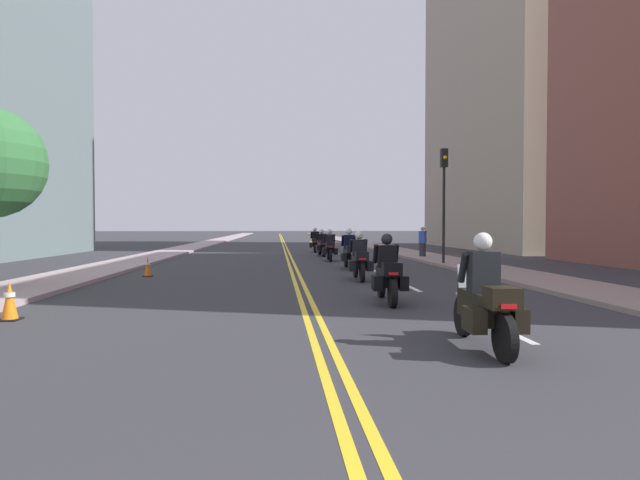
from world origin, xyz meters
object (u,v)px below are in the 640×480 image
(traffic_cone_2, at_px, (10,300))
(motorcycle_3, at_px, (349,252))
(motorcycle_4, at_px, (330,248))
(motorcycle_6, at_px, (315,242))
(motorcycle_2, at_px, (359,260))
(motorcycle_5, at_px, (322,245))
(traffic_light_near, at_px, (444,186))
(pedestrian_1, at_px, (423,242))
(traffic_cone_0, at_px, (148,266))
(motorcycle_1, at_px, (387,275))
(motorcycle_0, at_px, (485,302))

(traffic_cone_2, bearing_deg, motorcycle_3, 53.70)
(motorcycle_4, distance_m, motorcycle_6, 8.40)
(motorcycle_2, relative_size, motorcycle_5, 0.94)
(traffic_light_near, xyz_separation_m, pedestrian_1, (0.48, 4.87, -2.62))
(traffic_cone_0, relative_size, traffic_cone_2, 0.94)
(motorcycle_6, bearing_deg, traffic_cone_2, -104.81)
(motorcycle_3, height_order, motorcycle_6, same)
(motorcycle_6, distance_m, pedestrian_1, 8.73)
(pedestrian_1, bearing_deg, motorcycle_3, 104.33)
(motorcycle_4, relative_size, motorcycle_6, 0.99)
(motorcycle_3, bearing_deg, traffic_cone_0, -161.25)
(traffic_light_near, bearing_deg, motorcycle_6, 111.92)
(motorcycle_1, xyz_separation_m, motorcycle_2, (0.15, 4.83, 0.02))
(traffic_cone_2, bearing_deg, motorcycle_4, 63.97)
(traffic_light_near, bearing_deg, motorcycle_5, 122.15)
(traffic_cone_2, bearing_deg, traffic_light_near, 44.48)
(motorcycle_5, bearing_deg, traffic_cone_2, -114.42)
(motorcycle_3, height_order, traffic_cone_0, motorcycle_3)
(traffic_cone_0, bearing_deg, motorcycle_4, 45.99)
(motorcycle_6, relative_size, traffic_cone_0, 3.08)
(motorcycle_2, height_order, traffic_light_near, traffic_light_near)
(motorcycle_3, xyz_separation_m, motorcycle_4, (-0.30, 4.75, -0.01))
(motorcycle_0, xyz_separation_m, motorcycle_2, (-0.27, 9.26, -0.01))
(motorcycle_1, distance_m, motorcycle_3, 9.16)
(motorcycle_2, relative_size, motorcycle_3, 0.94)
(motorcycle_0, relative_size, pedestrian_1, 1.31)
(motorcycle_3, distance_m, motorcycle_6, 13.16)
(motorcycle_5, bearing_deg, motorcycle_0, -92.54)
(motorcycle_0, bearing_deg, pedestrian_1, 78.18)
(motorcycle_2, bearing_deg, motorcycle_5, 91.19)
(motorcycle_6, relative_size, traffic_light_near, 0.42)
(motorcycle_3, relative_size, pedestrian_1, 1.30)
(motorcycle_5, relative_size, pedestrian_1, 1.30)
(motorcycle_0, bearing_deg, motorcycle_4, 92.88)
(motorcycle_4, height_order, motorcycle_6, motorcycle_6)
(motorcycle_0, relative_size, motorcycle_4, 1.05)
(motorcycle_6, bearing_deg, motorcycle_3, -85.72)
(motorcycle_4, relative_size, traffic_cone_2, 2.85)
(motorcycle_0, distance_m, motorcycle_6, 26.73)
(motorcycle_5, bearing_deg, motorcycle_3, -91.15)
(motorcycle_1, relative_size, traffic_light_near, 0.44)
(motorcycle_3, xyz_separation_m, motorcycle_6, (-0.41, 13.15, -0.01))
(traffic_cone_2, height_order, traffic_light_near, traffic_light_near)
(motorcycle_0, relative_size, motorcycle_5, 1.01)
(motorcycle_5, relative_size, traffic_cone_0, 3.18)
(traffic_cone_0, xyz_separation_m, pedestrian_1, (12.19, 8.72, 0.53))
(traffic_light_near, bearing_deg, motorcycle_3, -163.27)
(motorcycle_5, bearing_deg, traffic_light_near, -61.17)
(motorcycle_2, xyz_separation_m, traffic_cone_2, (-7.53, -6.34, -0.29))
(motorcycle_2, xyz_separation_m, traffic_light_near, (4.65, 5.63, 2.84))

